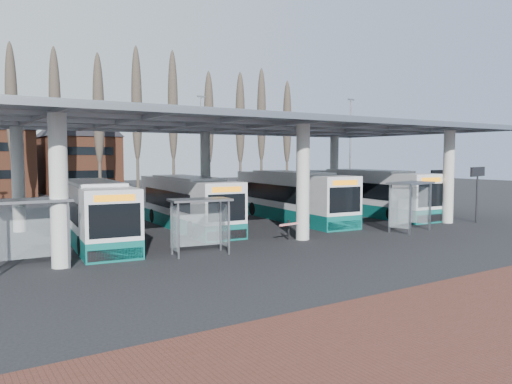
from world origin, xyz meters
TOP-DOWN VIEW (x-y plane):
  - ground at (0.00, 0.00)m, footprint 140.00×140.00m
  - station_canopy at (0.00, 8.00)m, footprint 32.00×16.00m
  - poplar_row at (0.00, 33.00)m, footprint 45.10×1.10m
  - lamp_post_b at (6.00, 26.00)m, footprint 0.80×0.16m
  - lamp_post_c at (20.00, 20.00)m, footprint 0.80×0.16m
  - bus_0 at (-9.30, 7.85)m, footprint 3.59×11.37m
  - bus_1 at (-3.19, 9.82)m, footprint 3.16×11.36m
  - bus_2 at (4.45, 9.43)m, footprint 3.69×12.08m
  - bus_3 at (11.11, 8.84)m, footprint 3.41×12.11m
  - shelter_0 at (-12.98, 2.92)m, footprint 2.96×1.56m
  - shelter_1 at (-6.23, 1.99)m, footprint 2.83×1.71m
  - shelter_2 at (6.97, 1.52)m, footprint 3.36×2.24m
  - info_sign_0 at (13.71, 1.56)m, footprint 2.40×0.77m
  - info_sign_1 at (16.69, 6.51)m, footprint 2.21×0.31m
  - barrier at (-0.60, 2.57)m, footprint 2.04×0.73m

SIDE VIEW (x-z plane):
  - ground at x=0.00m, z-range 0.00..0.00m
  - barrier at x=-0.60m, z-range 0.28..1.31m
  - bus_0 at x=-9.30m, z-range -0.09..3.02m
  - bus_1 at x=-3.19m, z-range -0.09..3.03m
  - bus_2 at x=4.45m, z-range -0.09..3.21m
  - bus_3 at x=11.11m, z-range -0.10..3.23m
  - shelter_1 at x=-6.23m, z-range 0.56..3.04m
  - shelter_0 at x=-12.98m, z-range 0.61..3.32m
  - shelter_2 at x=6.97m, z-range 0.65..3.51m
  - info_sign_1 at x=16.69m, z-range 1.12..4.41m
  - info_sign_0 at x=13.71m, z-range 1.23..4.87m
  - lamp_post_b at x=6.00m, z-range 0.25..10.42m
  - lamp_post_c at x=20.00m, z-range 0.25..10.42m
  - station_canopy at x=0.00m, z-range 2.51..8.85m
  - poplar_row at x=0.00m, z-range 1.53..16.03m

